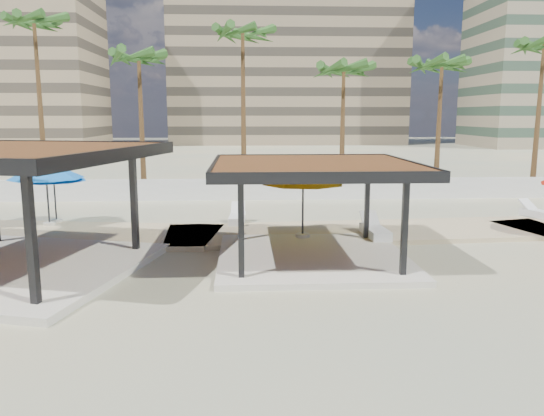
{
  "coord_description": "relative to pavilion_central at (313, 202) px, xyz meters",
  "views": [
    {
      "loc": [
        -2.84,
        -13.79,
        4.77
      ],
      "look_at": [
        -1.92,
        5.32,
        1.4
      ],
      "focal_mm": 35.0,
      "sensor_mm": 36.0,
      "label": 1
    }
  ],
  "objects": [
    {
      "name": "ground",
      "position": [
        0.67,
        -3.2,
        -1.96
      ],
      "size": [
        200.0,
        200.0,
        0.0
      ],
      "primitive_type": "plane",
      "color": "tan",
      "rests_on": "ground"
    },
    {
      "name": "promenade",
      "position": [
        2.67,
        4.46,
        -1.9
      ],
      "size": [
        44.45,
        7.97,
        0.24
      ],
      "color": "#C6B284",
      "rests_on": "ground"
    },
    {
      "name": "boundary_wall",
      "position": [
        0.67,
        12.8,
        -1.36
      ],
      "size": [
        56.0,
        0.3,
        1.2
      ],
      "primitive_type": "cube",
      "color": "silver",
      "rests_on": "ground"
    },
    {
      "name": "building_mid",
      "position": [
        4.67,
        74.8,
        12.31
      ],
      "size": [
        38.0,
        16.0,
        30.4
      ],
      "color": "#847259",
      "rests_on": "ground"
    },
    {
      "name": "pavilion_central",
      "position": [
        0.0,
        0.0,
        0.0
      ],
      "size": [
        6.52,
        6.52,
        3.29
      ],
      "rotation": [
        0.0,
        0.0,
        0.0
      ],
      "color": "beige",
      "rests_on": "ground"
    },
    {
      "name": "pavilion_west",
      "position": [
        -9.33,
        -1.01,
        0.33
      ],
      "size": [
        9.22,
        9.22,
        3.85
      ],
      "rotation": [
        0.0,
        0.0,
        -0.25
      ],
      "color": "beige",
      "rests_on": "ground"
    },
    {
      "name": "umbrella_a",
      "position": [
        -10.43,
        6.0,
        0.34
      ],
      "size": [
        2.86,
        2.86,
        2.47
      ],
      "rotation": [
        0.0,
        0.0,
        -0.03
      ],
      "color": "beige",
      "rests_on": "promenade"
    },
    {
      "name": "umbrella_b",
      "position": [
        -0.05,
        2.6,
        0.63
      ],
      "size": [
        3.74,
        3.74,
        2.81
      ],
      "rotation": [
        0.0,
        0.0,
        0.21
      ],
      "color": "beige",
      "rests_on": "promenade"
    },
    {
      "name": "umbrella_f",
      "position": [
        -10.5,
        5.34,
        0.55
      ],
      "size": [
        4.02,
        4.02,
        2.72
      ],
      "rotation": [
        0.0,
        0.0,
        0.41
      ],
      "color": "beige",
      "rests_on": "promenade"
    },
    {
      "name": "lounger_a",
      "position": [
        -2.59,
        5.65,
        -1.6
      ],
      "size": [
        0.74,
        2.0,
        0.75
      ],
      "rotation": [
        0.0,
        0.0,
        1.53
      ],
      "color": "silver",
      "rests_on": "promenade"
    },
    {
      "name": "lounger_b",
      "position": [
        2.74,
        2.65,
        -1.59
      ],
      "size": [
        0.83,
        2.19,
        0.82
      ],
      "rotation": [
        0.0,
        0.0,
        1.63
      ],
      "color": "silver",
      "rests_on": "promenade"
    },
    {
      "name": "lounger_c",
      "position": [
        11.12,
        6.02,
        -1.61
      ],
      "size": [
        1.28,
        2.04,
        0.74
      ],
      "rotation": [
        0.0,
        0.0,
        1.94
      ],
      "color": "silver",
      "rests_on": "promenade"
    },
    {
      "name": "palm_b",
      "position": [
        -14.33,
        15.5,
        7.67
      ],
      "size": [
        3.0,
        3.0,
        10.9
      ],
      "color": "brown",
      "rests_on": "ground"
    },
    {
      "name": "palm_c",
      "position": [
        -8.33,
        14.9,
        5.77
      ],
      "size": [
        3.0,
        3.0,
        8.87
      ],
      "color": "brown",
      "rests_on": "ground"
    },
    {
      "name": "palm_d",
      "position": [
        -2.33,
        15.7,
        7.19
      ],
      "size": [
        3.0,
        3.0,
        10.38
      ],
      "color": "brown",
      "rests_on": "ground"
    },
    {
      "name": "palm_e",
      "position": [
        3.67,
        15.2,
        5.18
      ],
      "size": [
        3.0,
        3.0,
        8.25
      ],
      "color": "brown",
      "rests_on": "ground"
    },
    {
      "name": "palm_f",
      "position": [
        9.67,
        15.4,
        5.49
      ],
      "size": [
        3.0,
        3.0,
        8.57
      ],
      "color": "brown",
      "rests_on": "ground"
    },
    {
      "name": "palm_g",
      "position": [
        15.67,
        15.0,
        6.52
      ],
      "size": [
        3.0,
        3.0,
        9.67
      ],
      "color": "brown",
      "rests_on": "ground"
    }
  ]
}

